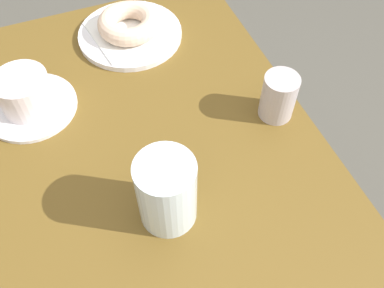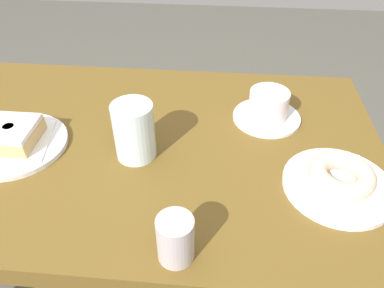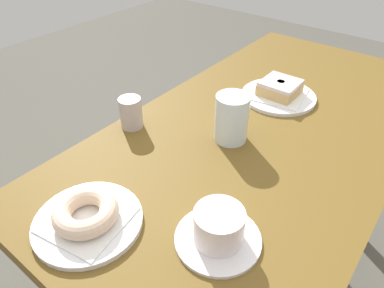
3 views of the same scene
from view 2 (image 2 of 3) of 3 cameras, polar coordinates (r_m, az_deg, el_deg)
name	(u,v)px [view 2 (image 2 of 3)]	position (r m, az deg, el deg)	size (l,w,h in m)	color
table	(95,176)	(0.87, -14.61, -4.75)	(1.21, 0.62, 0.74)	brown
plate_sugar_ring	(338,185)	(0.71, 21.48, -5.94)	(0.19, 0.19, 0.01)	white
napkin_sugar_ring	(339,183)	(0.71, 21.61, -5.54)	(0.13, 0.13, 0.00)	white
donut_sugar_ring	(341,175)	(0.69, 21.96, -4.46)	(0.11, 0.11, 0.03)	beige
plate_glazed_square	(15,144)	(0.83, -25.51, -0.06)	(0.21, 0.21, 0.01)	white
napkin_glazed_square	(14,142)	(0.82, -25.64, 0.30)	(0.14, 0.14, 0.00)	white
donut_glazed_square	(11,134)	(0.81, -26.04, 1.42)	(0.10, 0.10, 0.04)	tan
water_glass	(134,131)	(0.70, -8.87, 1.97)	(0.08, 0.08, 0.11)	silver
coffee_cup	(268,107)	(0.83, 11.58, 5.55)	(0.15, 0.15, 0.07)	silver
sugar_jar	(175,239)	(0.55, -2.56, -14.34)	(0.05, 0.05, 0.08)	#B9AEB0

